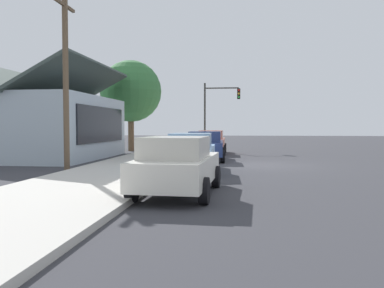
{
  "coord_description": "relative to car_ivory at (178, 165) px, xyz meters",
  "views": [
    {
      "loc": [
        -19.29,
        0.97,
        1.87
      ],
      "look_at": [
        1.47,
        3.42,
        0.93
      ],
      "focal_mm": 37.2,
      "sensor_mm": 36.0,
      "label": 1
    }
  ],
  "objects": [
    {
      "name": "storefront_building",
      "position": [
        11.31,
        9.37,
        1.11
      ],
      "size": [
        9.66,
        6.78,
        5.42
      ],
      "color": "#ADBCC6",
      "rests_on": "ground"
    },
    {
      "name": "fire_hydrant_red",
      "position": [
        14.34,
        1.58,
        -0.32
      ],
      "size": [
        0.22,
        0.22,
        0.71
      ],
      "color": "red",
      "rests_on": "sidewalk_curb"
    },
    {
      "name": "shade_tree",
      "position": [
        18.59,
        6.45,
        3.67
      ],
      "size": [
        4.6,
        4.6,
        6.8
      ],
      "color": "brown",
      "rests_on": "ground"
    },
    {
      "name": "car_ivory",
      "position": [
        0.0,
        0.0,
        0.0
      ],
      "size": [
        4.44,
        2.17,
        1.59
      ],
      "rotation": [
        0.0,
        0.0,
        -0.05
      ],
      "color": "silver",
      "rests_on": "ground"
    },
    {
      "name": "car_skyblue",
      "position": [
        5.4,
        0.26,
        0.0
      ],
      "size": [
        4.85,
        2.11,
        1.59
      ],
      "rotation": [
        0.0,
        0.0,
        0.04
      ],
      "color": "#8CB7E0",
      "rests_on": "ground"
    },
    {
      "name": "car_navy",
      "position": [
        10.76,
        0.15,
        0.0
      ],
      "size": [
        4.39,
        2.22,
        1.59
      ],
      "rotation": [
        0.0,
        0.0,
        0.04
      ],
      "color": "navy",
      "rests_on": "ground"
    },
    {
      "name": "utility_pole_wooden",
      "position": [
        5.37,
        5.58,
        3.11
      ],
      "size": [
        1.8,
        0.24,
        7.5
      ],
      "color": "brown",
      "rests_on": "ground"
    },
    {
      "name": "sidewalk_curb",
      "position": [
        8.64,
        2.98,
        -0.73
      ],
      "size": [
        60.0,
        4.2,
        0.16
      ],
      "primitive_type": "cube",
      "color": "beige",
      "rests_on": "ground"
    },
    {
      "name": "traffic_light_main",
      "position": [
        20.06,
        -0.08,
        2.68
      ],
      "size": [
        0.37,
        2.79,
        5.2
      ],
      "color": "#383833",
      "rests_on": "ground"
    },
    {
      "name": "ground_plane",
      "position": [
        8.64,
        -2.62,
        -0.81
      ],
      "size": [
        120.0,
        120.0,
        0.0
      ],
      "primitive_type": "plane",
      "color": "#38383D"
    },
    {
      "name": "car_coral",
      "position": [
        16.11,
        0.19,
        0.0
      ],
      "size": [
        4.74,
        1.98,
        1.59
      ],
      "rotation": [
        0.0,
        0.0,
        0.01
      ],
      "color": "#EA8C75",
      "rests_on": "ground"
    }
  ]
}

